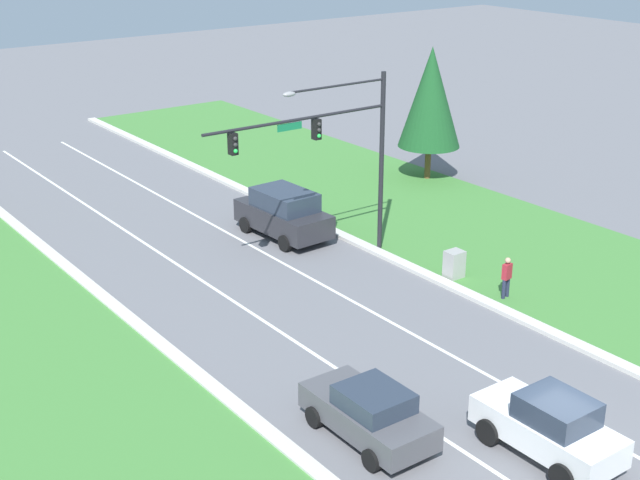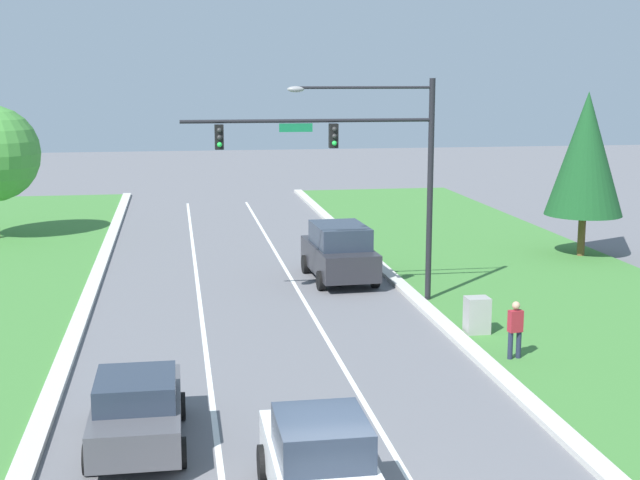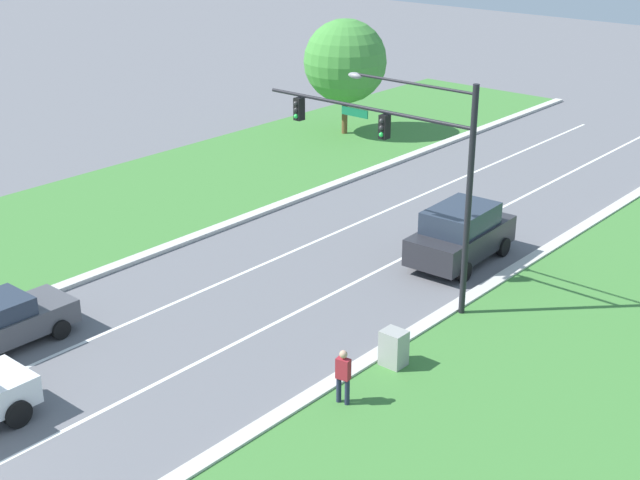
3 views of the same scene
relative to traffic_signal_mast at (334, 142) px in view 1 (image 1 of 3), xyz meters
name	(u,v)px [view 1 (image 1 of 3)]	position (x,y,z in m)	size (l,w,h in m)	color
ground_plane	(560,460)	(-3.56, -14.77, -5.14)	(160.00, 160.00, 0.00)	slate
lane_stripe_inner_right	(602,438)	(-1.76, -14.77, -5.14)	(0.14, 81.00, 0.01)	white
traffic_signal_mast	(334,142)	(0.00, 0.00, 0.00)	(8.46, 0.41, 7.65)	black
charcoal_suv	(284,213)	(0.03, 3.72, -4.03)	(2.44, 4.87, 2.17)	#28282D
white_sedan	(549,426)	(-3.69, -14.40, -4.21)	(1.96, 4.14, 1.86)	white
graphite_sedan	(369,412)	(-7.02, -10.87, -4.33)	(2.03, 4.18, 1.61)	#4C4C51
utility_cabinet	(454,265)	(2.78, -4.20, -4.55)	(0.70, 0.60, 1.18)	#9E9E99
pedestrian	(507,276)	(2.97, -6.76, -4.20)	(0.41, 0.28, 1.69)	#232842
conifer_near_right_tree	(431,97)	(11.15, 6.38, -0.68)	(3.28, 3.28, 7.10)	brown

